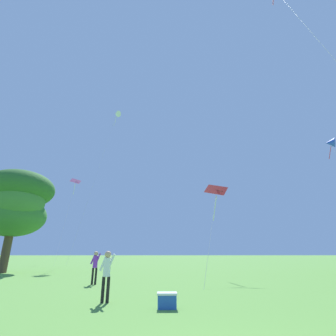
% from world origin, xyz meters
% --- Properties ---
extents(kite_blue_delta, '(3.00, 6.94, 11.94)m').
position_xyz_m(kite_blue_delta, '(14.60, 18.12, 11.40)').
color(kite_blue_delta, blue).
rests_on(kite_blue_delta, ground_plane).
extents(kite_red_high, '(3.03, 6.36, 6.69)m').
position_xyz_m(kite_red_high, '(2.83, 15.19, 5.72)').
color(kite_red_high, red).
rests_on(kite_red_high, ground_plane).
extents(kite_white_distant, '(4.54, 8.47, 28.64)m').
position_xyz_m(kite_white_distant, '(-10.46, 40.61, 27.82)').
color(kite_white_distant, white).
rests_on(kite_white_distant, ground_plane).
extents(kite_pink_low, '(3.83, 12.51, 15.12)m').
position_xyz_m(kite_pink_low, '(-17.60, 42.30, 13.72)').
color(kite_pink_low, pink).
rests_on(kite_pink_low, ground_plane).
extents(person_near_tree, '(0.53, 0.22, 1.65)m').
position_xyz_m(person_near_tree, '(-3.03, 6.36, 0.99)').
color(person_near_tree, black).
rests_on(person_near_tree, ground_plane).
extents(person_with_spool, '(0.54, 0.23, 1.67)m').
position_xyz_m(person_with_spool, '(-4.76, 11.54, 1.01)').
color(person_with_spool, black).
rests_on(person_with_spool, ground_plane).
extents(tree_left_oak, '(6.03, 6.03, 8.88)m').
position_xyz_m(tree_left_oak, '(-14.38, 19.66, 5.99)').
color(tree_left_oak, brown).
rests_on(tree_left_oak, ground_plane).
extents(picnic_cooler, '(0.60, 0.40, 0.44)m').
position_xyz_m(picnic_cooler, '(-0.96, 5.44, 0.22)').
color(picnic_cooler, '#2351B2').
rests_on(picnic_cooler, ground_plane).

